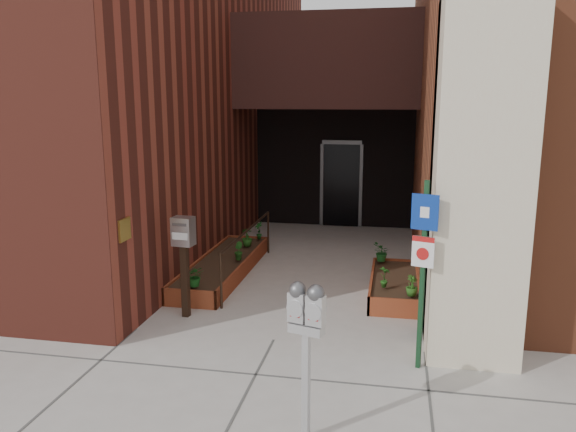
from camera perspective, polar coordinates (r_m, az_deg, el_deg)
The scene contains 15 objects.
ground at distance 7.80m, azimuth -1.48°, elevation -12.48°, with size 80.00×80.00×0.00m, color #9E9991.
architecture at distance 14.06m, azimuth 3.98°, elevation 18.98°, with size 20.00×14.60×10.00m.
planter_left at distance 10.59m, azimuth -6.60°, elevation -5.19°, with size 0.90×3.60×0.30m.
planter_right at distance 9.65m, azimuth 10.76°, elevation -7.01°, with size 0.80×2.20×0.30m.
handrail at distance 10.24m, azimuth -4.09°, elevation -2.16°, with size 0.04×3.34×0.90m.
parking_meter at distance 5.25m, azimuth 1.88°, elevation -10.51°, with size 0.36×0.22×1.57m.
sign_post at distance 6.75m, azimuth 13.57°, elevation -3.94°, with size 0.30×0.12×2.30m.
payment_dropbox at distance 8.39m, azimuth -10.54°, elevation -2.95°, with size 0.33×0.26×1.53m.
shrub_left_a at distance 9.03m, azimuth -9.42°, elevation -6.04°, with size 0.30×0.30×0.34m, color #164E17.
shrub_left_b at distance 10.40m, azimuth -5.08°, elevation -3.55°, with size 0.18×0.18×0.33m, color #1B5217.
shrub_left_c at distance 11.35m, azimuth -4.18°, elevation -2.13°, with size 0.21×0.21×0.37m, color #215819.
shrub_left_d at distance 11.89m, azimuth -2.98°, elevation -1.48°, with size 0.20×0.20×0.37m, color #164E18.
shrub_right_a at distance 8.70m, azimuth 12.47°, elevation -6.92°, with size 0.18×0.18×0.32m, color #295D1A.
shrub_right_b at distance 8.99m, azimuth 9.78°, elevation -6.09°, with size 0.18×0.18×0.35m, color #25621C.
shrub_right_c at distance 10.38m, azimuth 9.48°, elevation -3.66°, with size 0.31×0.31×0.34m, color #19581F.
Camera 1 is at (1.53, -6.95, 3.20)m, focal length 35.00 mm.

